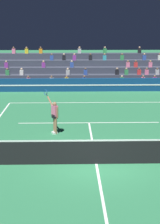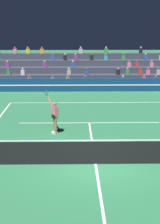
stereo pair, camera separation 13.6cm
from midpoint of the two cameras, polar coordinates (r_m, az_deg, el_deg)
The scene contains 7 objects.
ground_plane at distance 15.82m, azimuth 2.63°, elevation -7.92°, with size 120.00×120.00×0.00m, color #2D7A4C.
court_lines at distance 15.82m, azimuth 2.63°, elevation -7.90°, with size 11.10×23.90×0.01m.
tennis_net at distance 15.63m, azimuth 2.65°, elevation -6.07°, with size 12.00×0.10×1.10m.
sponsor_banner_wall at distance 31.42m, azimuth 0.80°, elevation 4.15°, with size 18.00×0.26×1.10m.
bleacher_stand at distance 35.10m, azimuth 0.63°, elevation 5.96°, with size 19.76×4.75×3.38m.
tennis_player at distance 19.71m, azimuth -3.71°, elevation -0.51°, with size 0.83×1.10×2.31m.
tennis_ball at distance 17.91m, azimuth -0.64°, elevation -5.14°, with size 0.07×0.07×0.07m, color #C6DB33.
Camera 2 is at (-0.90, -14.65, 5.88)m, focal length 60.00 mm.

